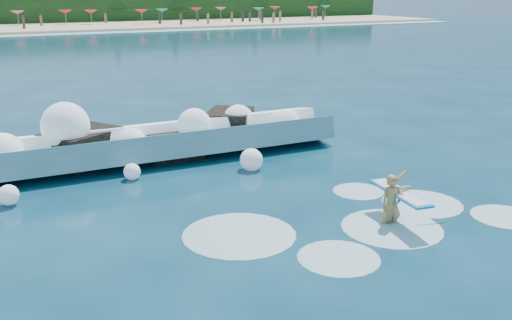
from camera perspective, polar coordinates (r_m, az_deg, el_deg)
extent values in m
plane|color=#072D3D|center=(13.96, -1.88, -7.67)|extent=(200.00, 200.00, 0.00)
cube|color=tan|center=(89.90, -23.54, 11.95)|extent=(140.00, 20.00, 0.40)
cube|color=silver|center=(78.96, -22.99, 11.40)|extent=(140.00, 5.00, 0.08)
cube|color=black|center=(99.76, -24.08, 13.58)|extent=(140.00, 4.00, 5.00)
cube|color=teal|center=(19.85, -15.13, 0.58)|extent=(16.98, 2.59, 1.42)
cube|color=white|center=(20.50, -15.68, 2.28)|extent=(16.98, 1.20, 0.66)
cube|color=black|center=(20.51, -16.90, 1.03)|extent=(3.02, 2.82, 1.31)
cube|color=black|center=(20.45, -8.20, 1.27)|extent=(1.82, 1.42, 1.01)
cube|color=black|center=(22.43, -2.64, 3.19)|extent=(2.48, 2.58, 1.41)
imported|color=#A9844F|center=(14.80, 13.39, -4.45)|extent=(0.65, 0.49, 1.61)
cube|color=#0C81D1|center=(14.92, 14.18, -3.20)|extent=(0.77, 2.25, 0.06)
cube|color=white|center=(14.91, 14.18, -3.15)|extent=(0.65, 2.05, 0.06)
cylinder|color=black|center=(14.13, 17.03, -6.15)|extent=(0.01, 0.91, 0.43)
sphere|color=white|center=(19.62, -23.96, 0.72)|extent=(1.23, 1.23, 1.23)
sphere|color=white|center=(19.90, -18.52, 3.24)|extent=(1.60, 1.60, 1.60)
sphere|color=white|center=(20.04, -12.29, 1.75)|extent=(0.96, 0.96, 0.96)
sphere|color=white|center=(20.61, -6.18, 3.48)|extent=(1.23, 1.23, 1.23)
sphere|color=white|center=(21.97, -1.79, 4.04)|extent=(1.17, 1.17, 1.17)
sphere|color=white|center=(22.01, 2.97, 3.74)|extent=(1.07, 1.07, 1.07)
sphere|color=white|center=(17.15, -23.52, -3.23)|extent=(0.58, 0.58, 0.58)
sphere|color=white|center=(18.30, -12.29, -1.15)|extent=(0.53, 0.53, 0.53)
sphere|color=white|center=(18.83, -0.47, 0.02)|extent=(0.76, 0.76, 0.76)
ellipsoid|color=silver|center=(14.83, 13.40, -6.62)|extent=(2.58, 2.58, 0.13)
ellipsoid|color=silver|center=(13.06, 8.25, -9.67)|extent=(1.89, 1.89, 0.09)
ellipsoid|color=silver|center=(16.65, 16.26, -4.20)|extent=(2.26, 2.26, 0.11)
ellipsoid|color=silver|center=(14.05, -1.72, -7.49)|extent=(2.84, 2.84, 0.14)
ellipsoid|color=silver|center=(17.20, 10.18, -3.09)|extent=(1.53, 1.53, 0.08)
ellipsoid|color=silver|center=(16.48, 23.60, -5.21)|extent=(1.76, 1.76, 0.09)
cone|color=#DC4072|center=(93.43, -22.75, 13.45)|extent=(2.00, 2.00, 0.50)
cone|color=red|center=(93.79, -18.54, 13.88)|extent=(2.00, 2.00, 0.50)
cone|color=red|center=(93.06, -16.19, 14.06)|extent=(2.00, 2.00, 0.50)
cone|color=red|center=(92.50, -11.38, 14.37)|extent=(2.00, 2.00, 0.50)
cone|color=#148067|center=(95.51, -9.39, 14.54)|extent=(2.00, 2.00, 0.50)
cone|color=red|center=(99.56, -6.01, 14.75)|extent=(2.00, 2.00, 0.50)
cone|color=#DC4072|center=(101.94, -3.55, 14.86)|extent=(2.00, 2.00, 0.50)
cone|color=#148067|center=(100.59, 0.24, 14.86)|extent=(2.00, 2.00, 0.50)
cone|color=red|center=(106.33, 1.90, 14.96)|extent=(2.00, 2.00, 0.50)
cone|color=red|center=(105.11, 5.67, 14.87)|extent=(2.00, 2.00, 0.50)
cone|color=#148067|center=(112.22, 6.95, 14.95)|extent=(2.00, 2.00, 0.50)
cube|color=#8C664C|center=(88.43, -3.50, 13.66)|extent=(0.35, 0.22, 1.60)
cube|color=brown|center=(98.37, -5.86, 14.07)|extent=(0.35, 0.22, 1.43)
cube|color=#262633|center=(105.43, 8.15, 14.16)|extent=(0.35, 0.22, 1.37)
cube|color=brown|center=(82.72, -15.67, 12.79)|extent=(0.35, 0.22, 1.38)
cube|color=#262633|center=(99.13, -2.58, 14.17)|extent=(0.35, 0.22, 1.48)
cube|color=#3F332D|center=(93.19, -19.57, 13.10)|extent=(0.35, 0.22, 1.54)
cube|color=#8C664C|center=(93.38, -19.59, 13.07)|extent=(0.35, 0.22, 1.42)
cube|color=#262633|center=(87.43, -19.21, 12.97)|extent=(0.35, 0.22, 1.61)
cube|color=brown|center=(99.81, -1.38, 14.24)|extent=(0.35, 0.22, 1.60)
cube|color=#3F332D|center=(86.59, -23.68, 12.39)|extent=(0.35, 0.22, 1.35)
cube|color=#262633|center=(92.85, 3.17, 13.79)|extent=(0.35, 0.22, 1.50)
cube|color=brown|center=(93.48, -1.84, 14.00)|extent=(0.35, 0.22, 1.43)
cube|color=#3F332D|center=(105.62, 2.94, 14.36)|extent=(0.35, 0.22, 1.58)
cube|color=#8C664C|center=(92.09, -21.26, 12.86)|extent=(0.35, 0.22, 1.41)
cube|color=#3F332D|center=(94.68, -17.86, 13.28)|extent=(0.35, 0.22, 1.47)
cube|color=#8C664C|center=(100.86, -3.67, 14.19)|extent=(0.35, 0.22, 1.44)
cube|color=brown|center=(98.50, -1.22, 14.20)|extent=(0.35, 0.22, 1.57)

